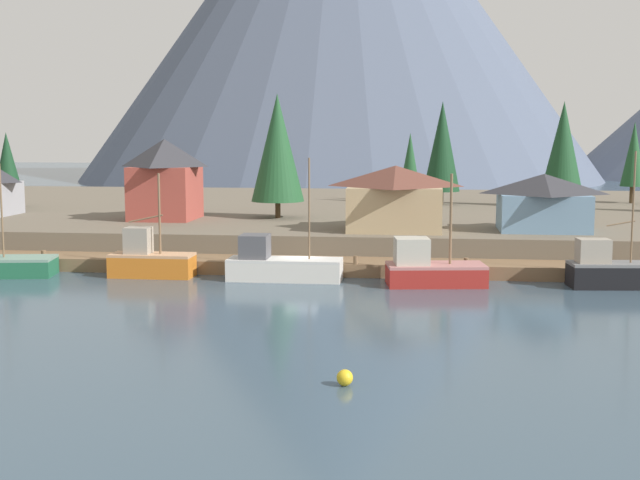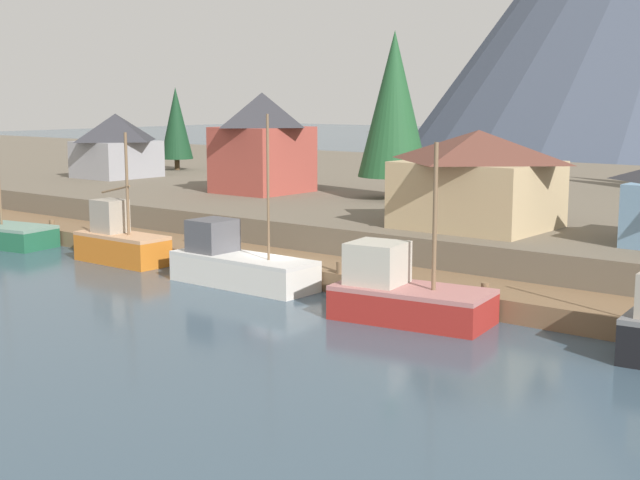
{
  "view_description": "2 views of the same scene",
  "coord_description": "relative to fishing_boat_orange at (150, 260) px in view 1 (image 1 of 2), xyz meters",
  "views": [
    {
      "loc": [
        8.82,
        -60.74,
        10.63
      ],
      "look_at": [
        1.11,
        2.28,
        2.46
      ],
      "focal_mm": 47.39,
      "sensor_mm": 36.0,
      "label": 1
    },
    {
      "loc": [
        29.96,
        -33.79,
        9.6
      ],
      "look_at": [
        1.16,
        2.17,
        2.14
      ],
      "focal_mm": 49.56,
      "sensor_mm": 36.0,
      "label": 2
    }
  ],
  "objects": [
    {
      "name": "shoreline_bank",
      "position": [
        11.1,
        33.31,
        0.03
      ],
      "size": [
        400.0,
        56.0,
        2.5
      ],
      "primitive_type": "cube",
      "color": "#665B4C",
      "rests_on": "ground_plane"
    },
    {
      "name": "fishing_boat_red",
      "position": [
        20.51,
        -0.98,
        -0.07
      ],
      "size": [
        7.15,
        4.12,
        7.77
      ],
      "rotation": [
        0.0,
        0.0,
        0.14
      ],
      "color": "maroon",
      "rests_on": "ground_plane"
    },
    {
      "name": "conifer_centre",
      "position": [
        21.97,
        36.43,
        7.76
      ],
      "size": [
        4.1,
        4.1,
        11.51
      ],
      "color": "#4C3823",
      "rests_on": "shoreline_bank"
    },
    {
      "name": "house_tan",
      "position": [
        17.64,
        10.58,
        4.01
      ],
      "size": [
        8.02,
        7.14,
        5.36
      ],
      "color": "tan",
      "rests_on": "shoreline_bank"
    },
    {
      "name": "house_red",
      "position": [
        -3.94,
        16.77,
        5.1
      ],
      "size": [
        5.93,
        6.48,
        7.47
      ],
      "color": "#9E4238",
      "rests_on": "shoreline_bank"
    },
    {
      "name": "dock",
      "position": [
        11.1,
        3.29,
        -0.72
      ],
      "size": [
        80.0,
        4.0,
        1.6
      ],
      "color": "brown",
      "rests_on": "ground_plane"
    },
    {
      "name": "conifer_back_left",
      "position": [
        -24.57,
        26.84,
        5.86
      ],
      "size": [
        3.2,
        3.2,
        8.09
      ],
      "color": "#4C3823",
      "rests_on": "shoreline_bank"
    },
    {
      "name": "conifer_near_right",
      "position": [
        18.36,
        40.33,
        5.93
      ],
      "size": [
        2.4,
        2.4,
        8.01
      ],
      "color": "#4C3823",
      "rests_on": "shoreline_bank"
    },
    {
      "name": "fishing_boat_black",
      "position": [
        32.81,
        -0.35,
        -0.04
      ],
      "size": [
        6.37,
        3.0,
        9.34
      ],
      "rotation": [
        0.0,
        0.0,
        0.1
      ],
      "color": "black",
      "rests_on": "ground_plane"
    },
    {
      "name": "house_blue",
      "position": [
        29.79,
        11.49,
        3.68
      ],
      "size": [
        7.53,
        5.81,
        4.71
      ],
      "color": "#6689A8",
      "rests_on": "shoreline_bank"
    },
    {
      "name": "ground_plane",
      "position": [
        11.1,
        21.31,
        -1.72
      ],
      "size": [
        400.0,
        400.0,
        1.0
      ],
      "primitive_type": "cube",
      "color": "#384C5B"
    },
    {
      "name": "conifer_back_right",
      "position": [
        34.8,
        34.23,
        7.88
      ],
      "size": [
        4.3,
        4.3,
        11.38
      ],
      "color": "#4C3823",
      "rests_on": "shoreline_bank"
    },
    {
      "name": "fishing_boat_orange",
      "position": [
        0.0,
        0.0,
        0.0
      ],
      "size": [
        6.11,
        2.38,
        7.63
      ],
      "rotation": [
        0.0,
        0.0,
        0.0
      ],
      "color": "#CC6B1E",
      "rests_on": "ground_plane"
    },
    {
      "name": "fishing_boat_white",
      "position": [
        9.74,
        -0.19,
        -0.14
      ],
      "size": [
        8.19,
        2.72,
        8.81
      ],
      "rotation": [
        0.0,
        0.0,
        0.0
      ],
      "color": "silver",
      "rests_on": "ground_plane"
    },
    {
      "name": "conifer_mid_right",
      "position": [
        6.27,
        19.2,
        7.91
      ],
      "size": [
        4.99,
        4.99,
        11.68
      ],
      "color": "#4C3823",
      "rests_on": "shoreline_bank"
    },
    {
      "name": "conifer_near_left",
      "position": [
        43.65,
        40.5,
        6.84
      ],
      "size": [
        2.73,
        2.73,
        9.27
      ],
      "color": "#4C3823",
      "rests_on": "shoreline_bank"
    },
    {
      "name": "channel_buoy",
      "position": [
        16.77,
        -25.1,
        -0.87
      ],
      "size": [
        0.7,
        0.7,
        0.7
      ],
      "primitive_type": "sphere",
      "color": "gold",
      "rests_on": "ground_plane"
    }
  ]
}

